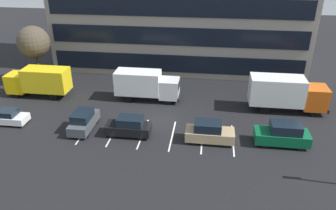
% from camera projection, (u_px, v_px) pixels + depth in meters
% --- Properties ---
extents(ground_plane, '(120.00, 120.00, 0.00)m').
position_uv_depth(ground_plane, '(162.00, 122.00, 33.32)').
color(ground_plane, black).
extents(office_building, '(34.06, 11.58, 18.00)m').
position_uv_depth(office_building, '(181.00, 2.00, 45.34)').
color(office_building, gray).
rests_on(office_building, ground_plane).
extents(lot_markings, '(14.14, 5.40, 0.01)m').
position_uv_depth(lot_markings, '(157.00, 135.00, 31.04)').
color(lot_markings, silver).
rests_on(lot_markings, ground_plane).
extents(box_truck_yellow_all, '(7.37, 2.44, 3.42)m').
position_uv_depth(box_truck_yellow_all, '(39.00, 81.00, 38.14)').
color(box_truck_yellow_all, yellow).
rests_on(box_truck_yellow_all, ground_plane).
extents(box_truck_orange, '(8.06, 2.67, 3.74)m').
position_uv_depth(box_truck_orange, '(286.00, 92.00, 34.65)').
color(box_truck_orange, '#D85914').
rests_on(box_truck_orange, ground_plane).
extents(box_truck_white, '(7.31, 2.42, 3.39)m').
position_uv_depth(box_truck_white, '(146.00, 84.00, 37.20)').
color(box_truck_white, white).
rests_on(box_truck_white, ground_plane).
extents(suv_forest, '(4.71, 2.00, 2.13)m').
position_uv_depth(suv_forest, '(283.00, 134.00, 29.12)').
color(suv_forest, '#0C5933').
rests_on(suv_forest, ground_plane).
extents(sedan_white, '(4.13, 1.73, 1.48)m').
position_uv_depth(sedan_white, '(7.00, 117.00, 32.72)').
color(sedan_white, white).
rests_on(sedan_white, ground_plane).
extents(suv_tan, '(4.37, 1.85, 1.97)m').
position_uv_depth(suv_tan, '(209.00, 132.00, 29.57)').
color(suv_tan, tan).
rests_on(suv_tan, ground_plane).
extents(suv_charcoal, '(1.81, 4.27, 1.93)m').
position_uv_depth(suv_charcoal, '(84.00, 121.00, 31.55)').
color(suv_charcoal, '#474C51').
rests_on(suv_charcoal, ground_plane).
extents(suv_black, '(4.18, 1.77, 1.89)m').
position_uv_depth(suv_black, '(129.00, 127.00, 30.59)').
color(suv_black, black).
rests_on(suv_black, ground_plane).
extents(bare_tree, '(3.91, 3.91, 7.34)m').
position_uv_depth(bare_tree, '(33.00, 42.00, 40.21)').
color(bare_tree, '#473323').
rests_on(bare_tree, ground_plane).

